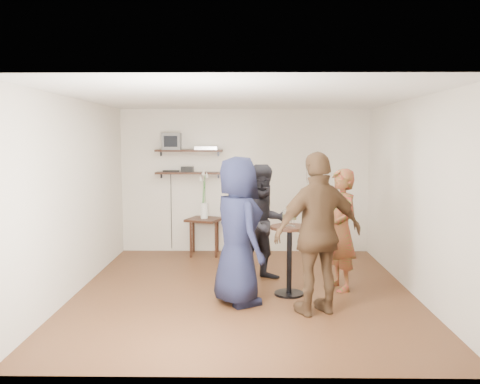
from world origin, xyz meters
The scene contains 18 objects.
room centered at (0.00, 0.00, 1.30)m, with size 4.58×5.08×2.68m.
shelf_upper centered at (-1.00, 2.38, 1.85)m, with size 1.20×0.25×0.04m, color black.
shelf_lower centered at (-1.00, 2.38, 1.45)m, with size 1.20×0.25×0.04m, color black.
crt_monitor centered at (-1.31, 2.38, 2.02)m, with size 0.32×0.30×0.30m, color #59595B.
dvd_deck centered at (-0.69, 2.38, 1.90)m, with size 0.40×0.24×0.06m, color silver.
radio centered at (-1.03, 2.38, 1.52)m, with size 0.22×0.10×0.10m, color black.
power_strip centered at (-1.33, 2.42, 1.48)m, with size 0.30×0.05×0.03m, color black.
side_table centered at (-0.72, 2.19, 0.55)m, with size 0.70×0.70×0.66m.
vase_lilies centered at (-0.72, 2.18, 0.94)m, with size 0.19×0.19×0.89m.
drinks_table centered at (0.60, -0.14, 0.59)m, with size 0.51×0.51×0.93m.
wine_glass_fl centered at (0.54, -0.16, 1.07)m, with size 0.07×0.07×0.22m.
wine_glass_fr centered at (0.65, -0.18, 1.06)m, with size 0.06×0.06×0.19m.
wine_glass_bl centered at (0.57, -0.09, 1.07)m, with size 0.07×0.07×0.21m.
wine_glass_br centered at (0.62, -0.12, 1.06)m, with size 0.07×0.07×0.20m.
person_plaid centered at (1.32, 0.12, 0.83)m, with size 0.61×0.40×1.66m, color red.
person_dark centered at (0.29, 0.56, 0.85)m, with size 0.82×0.64×1.70m, color black.
person_navy centered at (-0.08, -0.50, 0.92)m, with size 0.90×0.59×1.85m, color black.
person_brown centered at (0.88, -0.85, 0.96)m, with size 1.12×0.47×1.92m, color #4D3421.
Camera 1 is at (0.04, -6.71, 2.06)m, focal length 38.00 mm.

